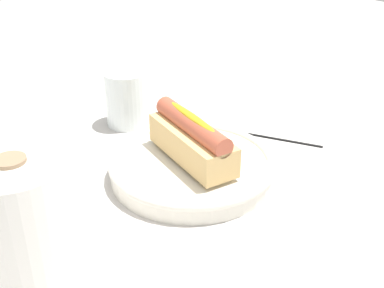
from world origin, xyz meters
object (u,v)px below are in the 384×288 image
Objects in this scene: serving_bowl at (192,166)px; chopstick_near at (252,133)px; hotdog_front at (192,139)px; water_glass at (127,101)px; paper_towel_roll at (21,219)px.

serving_bowl reaches higher than chopstick_near.
hotdog_front is 0.72× the size of chopstick_near.
water_glass is (0.19, -0.04, -0.02)m from hotdog_front.
paper_towel_roll reaches higher than hotdog_front.
paper_towel_roll is (-0.20, 0.29, 0.03)m from water_glass.
chopstick_near is at bearing -82.65° from serving_bowl.
hotdog_front is (0.00, -0.00, 0.04)m from serving_bowl.
hotdog_front reaches higher than water_glass.
chopstick_near is at bearing -85.87° from paper_towel_roll.
paper_towel_roll is (-0.01, 0.25, 0.05)m from serving_bowl.
chopstick_near is at bearing -82.65° from hotdog_front.
serving_bowl is 2.50× the size of water_glass.
hotdog_front is at bearing -87.90° from paper_towel_roll.
water_glass is at bearing -12.69° from hotdog_front.
paper_towel_roll reaches higher than chopstick_near.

